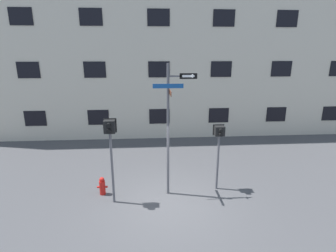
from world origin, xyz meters
TOP-DOWN VIEW (x-y plane):
  - ground_plane at (0.00, 0.00)m, footprint 60.00×60.00m
  - building_facade at (-0.00, 7.21)m, footprint 24.00×0.63m
  - street_sign_pole at (0.13, 0.71)m, footprint 1.41×1.01m
  - pedestrian_signal_left at (-1.79, 0.29)m, footprint 0.40×0.40m
  - pedestrian_signal_right at (1.85, 0.92)m, footprint 0.40×0.40m
  - fire_hydrant at (-2.26, 0.82)m, footprint 0.36×0.20m

SIDE VIEW (x-z plane):
  - ground_plane at x=0.00m, z-range 0.00..0.00m
  - fire_hydrant at x=-2.26m, z-range -0.01..0.64m
  - pedestrian_signal_right at x=1.85m, z-range 0.69..3.11m
  - pedestrian_signal_left at x=-1.79m, z-range 0.83..3.70m
  - street_sign_pole at x=0.13m, z-range 0.39..4.91m
  - building_facade at x=0.00m, z-range 0.00..13.09m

